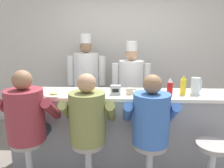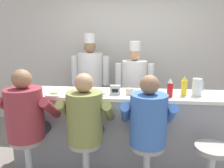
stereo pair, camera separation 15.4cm
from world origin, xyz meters
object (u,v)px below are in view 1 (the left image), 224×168
mustard_bottle_yellow (183,86)px  hot_sauce_bottle_orange (154,92)px  napkin_dispenser_chrome (116,90)px  diner_seated_blue (150,122)px  water_pitcher_clear (196,86)px  diner_seated_maroon (27,119)px  coffee_mug_tan (130,91)px  cook_in_whites_far (131,86)px  cook_in_whites_near (87,79)px  cereal_bowl (100,94)px  diner_seated_olive (88,121)px  breakfast_plate (54,95)px  ketchup_bottle_red (170,88)px  empty_stool_round (212,161)px

mustard_bottle_yellow → hot_sauce_bottle_orange: (-0.37, -0.11, -0.05)m
napkin_dispenser_chrome → diner_seated_blue: (0.38, -0.43, -0.24)m
water_pitcher_clear → diner_seated_maroon: bearing=-165.8°
coffee_mug_tan → cook_in_whites_far: (0.05, 0.97, -0.15)m
diner_seated_maroon → cook_in_whites_near: (0.39, 1.64, 0.12)m
cereal_bowl → diner_seated_olive: bearing=-103.5°
diner_seated_maroon → hot_sauce_bottle_orange: bearing=14.2°
breakfast_plate → ketchup_bottle_red: bearing=2.3°
breakfast_plate → coffee_mug_tan: bearing=7.2°
ketchup_bottle_red → coffee_mug_tan: (-0.47, 0.06, -0.07)m
hot_sauce_bottle_orange → cook_in_whites_far: 1.10m
empty_stool_round → cook_in_whites_far: bearing=119.2°
hot_sauce_bottle_orange → diner_seated_blue: bearing=-102.3°
cereal_bowl → cook_in_whites_far: (0.42, 1.05, -0.13)m
water_pitcher_clear → napkin_dispenser_chrome: 0.99m
cereal_bowl → hot_sauce_bottle_orange: bearing=-1.3°
cereal_bowl → ketchup_bottle_red: bearing=1.2°
hot_sauce_bottle_orange → breakfast_plate: hot_sauce_bottle_orange is taller
coffee_mug_tan → diner_seated_blue: diner_seated_blue is taller
diner_seated_blue → cook_in_whites_near: 1.90m
diner_seated_maroon → empty_stool_round: bearing=-1.0°
diner_seated_maroon → cook_in_whites_far: cook_in_whites_far is taller
ketchup_bottle_red → cook_in_whites_far: 1.14m
ketchup_bottle_red → hot_sauce_bottle_orange: ketchup_bottle_red is taller
mustard_bottle_yellow → diner_seated_maroon: size_ratio=0.18×
diner_seated_maroon → diner_seated_blue: (1.33, -0.00, -0.02)m
coffee_mug_tan → empty_stool_round: bearing=-29.1°
diner_seated_blue → cook_in_whites_near: bearing=119.8°
ketchup_bottle_red → diner_seated_maroon: diner_seated_maroon is taller
mustard_bottle_yellow → cook_in_whites_far: bearing=122.3°
empty_stool_round → cook_in_whites_far: (-0.81, 1.46, 0.49)m
coffee_mug_tan → cook_in_whites_near: 1.40m
water_pitcher_clear → coffee_mug_tan: 0.81m
mustard_bottle_yellow → water_pitcher_clear: bearing=6.3°
water_pitcher_clear → cereal_bowl: size_ratio=1.42×
hot_sauce_bottle_orange → cook_in_whites_far: (-0.23, 1.06, -0.17)m
diner_seated_blue → empty_stool_round: bearing=-2.7°
ketchup_bottle_red → cook_in_whites_near: (-1.21, 1.25, -0.15)m
cereal_bowl → napkin_dispenser_chrome: (0.19, 0.05, 0.04)m
coffee_mug_tan → diner_seated_maroon: bearing=-158.2°
cook_in_whites_near → mustard_bottle_yellow: bearing=-40.1°
water_pitcher_clear → coffee_mug_tan: (-0.81, -0.04, -0.07)m
hot_sauce_bottle_orange → breakfast_plate: (-1.21, -0.02, -0.05)m
mustard_bottle_yellow → diner_seated_olive: bearing=-157.0°
water_pitcher_clear → diner_seated_olive: (-1.27, -0.49, -0.29)m
ketchup_bottle_red → diner_seated_blue: 0.56m
hot_sauce_bottle_orange → coffee_mug_tan: 0.30m
napkin_dispenser_chrome → diner_seated_olive: bearing=-123.4°
cook_in_whites_near → diner_seated_blue: bearing=-60.2°
water_pitcher_clear → empty_stool_round: water_pitcher_clear is taller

